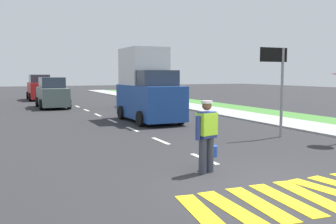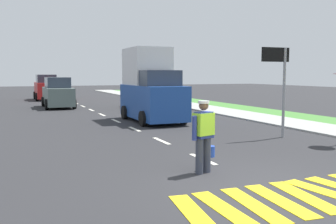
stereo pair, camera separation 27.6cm
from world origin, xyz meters
name	(u,v)px [view 1 (the left image)]	position (x,y,z in m)	size (l,w,h in m)	color
ground_plane	(77,106)	(0.00, 21.00, 0.00)	(96.00, 96.00, 0.00)	#28282B
sidewalk_right	(256,118)	(7.20, 10.00, 0.00)	(2.40, 72.00, 0.14)	#9E9E99
grass_verge_right	(292,116)	(9.60, 10.00, 0.00)	(2.40, 72.00, 0.06)	#478438
crosswalk_stripes	(297,197)	(0.00, -0.78, 0.01)	(4.49, 1.93, 0.01)	yellow
lane_center_line	(67,102)	(0.00, 25.20, 0.00)	(0.14, 46.40, 0.01)	silver
road_worker	(207,133)	(-0.63, 1.47, 0.93)	(0.71, 0.51, 1.67)	#383D4C
lane_direction_sign	(277,70)	(4.08, 4.74, 2.41)	(1.16, 0.11, 3.20)	gray
delivery_truck	(148,88)	(1.58, 11.03, 1.61)	(2.16, 4.60, 3.54)	#1E4799
car_oncoming_third	(40,88)	(-1.73, 28.86, 1.03)	(2.04, 4.35, 2.22)	red
car_oncoming_second	(52,94)	(-1.71, 20.42, 0.95)	(1.95, 4.24, 2.05)	slate
car_parked_far	(144,93)	(3.86, 17.71, 0.98)	(2.05, 4.13, 2.11)	black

